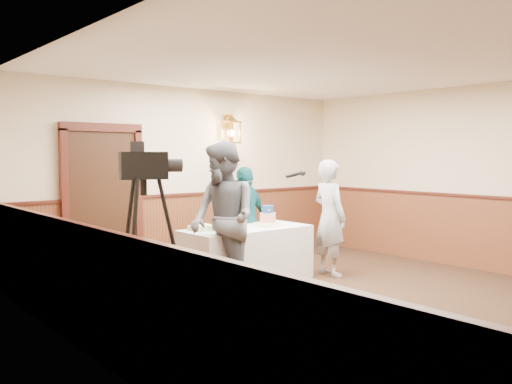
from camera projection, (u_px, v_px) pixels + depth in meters
ground at (367, 309)px, 6.14m from camera, size 7.00×7.00×0.00m
room_shell at (335, 174)px, 6.35m from camera, size 6.02×7.02×2.81m
display_table at (247, 255)px, 7.43m from camera, size 1.80×0.80×0.75m
tiered_cake at (268, 218)px, 7.54m from camera, size 0.34×0.34×0.29m
sheet_cake_yellow at (224, 228)px, 7.11m from camera, size 0.32×0.25×0.07m
sheet_cake_green at (202, 228)px, 7.14m from camera, size 0.31×0.25×0.07m
interviewer at (223, 220)px, 6.56m from camera, size 1.55×1.00×1.91m
baker at (330, 218)px, 7.80m from camera, size 0.48×0.66×1.68m
assistant_p at (246, 219)px, 8.04m from camera, size 0.99×0.64×1.57m
tv_camera_rig at (145, 254)px, 5.17m from camera, size 0.69×0.65×1.78m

